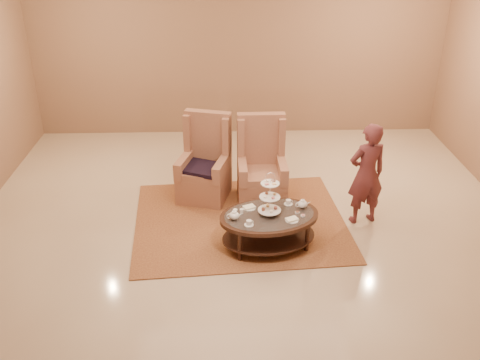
{
  "coord_description": "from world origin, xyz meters",
  "views": [
    {
      "loc": [
        -0.31,
        -6.33,
        4.13
      ],
      "look_at": [
        -0.09,
        0.2,
        0.8
      ],
      "focal_mm": 40.0,
      "sensor_mm": 36.0,
      "label": 1
    }
  ],
  "objects_px": {
    "armchair_left": "(205,169)",
    "person": "(366,174)",
    "tea_table": "(269,220)",
    "armchair_right": "(261,173)"
  },
  "relations": [
    {
      "from": "armchair_left",
      "to": "person",
      "type": "bearing_deg",
      "value": -5.17
    },
    {
      "from": "tea_table",
      "to": "armchair_right",
      "type": "relative_size",
      "value": 1.1
    },
    {
      "from": "tea_table",
      "to": "armchair_left",
      "type": "relative_size",
      "value": 1.11
    },
    {
      "from": "person",
      "to": "tea_table",
      "type": "bearing_deg",
      "value": 9.66
    },
    {
      "from": "tea_table",
      "to": "person",
      "type": "relative_size",
      "value": 0.98
    },
    {
      "from": "armchair_right",
      "to": "armchair_left",
      "type": "bearing_deg",
      "value": 169.41
    },
    {
      "from": "armchair_right",
      "to": "person",
      "type": "height_order",
      "value": "person"
    },
    {
      "from": "armchair_left",
      "to": "person",
      "type": "distance_m",
      "value": 2.49
    },
    {
      "from": "armchair_right",
      "to": "person",
      "type": "bearing_deg",
      "value": -27.07
    },
    {
      "from": "armchair_left",
      "to": "armchair_right",
      "type": "bearing_deg",
      "value": 5.47
    }
  ]
}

